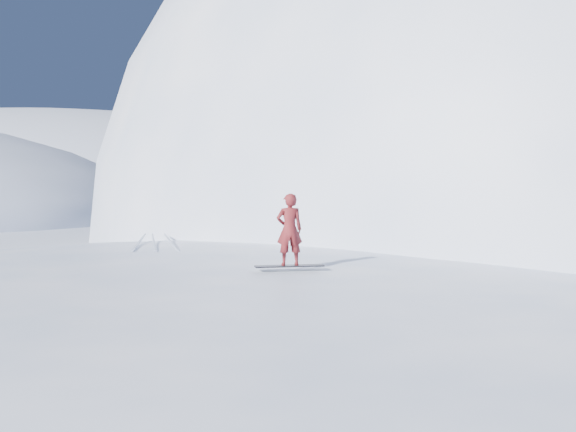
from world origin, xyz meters
name	(u,v)px	position (x,y,z in m)	size (l,w,h in m)	color
ground	(161,364)	(0.00, 0.00, 0.00)	(400.00, 400.00, 0.00)	white
near_ridge	(213,334)	(1.00, 3.00, 0.00)	(36.00, 28.00, 4.80)	white
summit_peak	(565,248)	(22.00, 26.00, 0.00)	(60.00, 56.00, 56.00)	white
peak_shoulder	(402,260)	(10.00, 20.00, 0.00)	(28.00, 24.00, 18.00)	white
far_ridge_c	(48,205)	(-40.00, 110.00, 0.00)	(140.00, 90.00, 36.00)	white
wind_bumps	(153,342)	(-0.56, 2.12, 0.00)	(16.00, 14.40, 1.00)	white
snowboard	(289,266)	(3.05, -0.61, 2.41)	(1.58, 0.30, 0.03)	black
snowboarder	(289,229)	(3.05, -0.61, 3.25)	(0.60, 0.39, 1.64)	maroon
board_tracks	(155,241)	(-1.12, 5.74, 2.42)	(2.09, 5.96, 0.04)	silver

